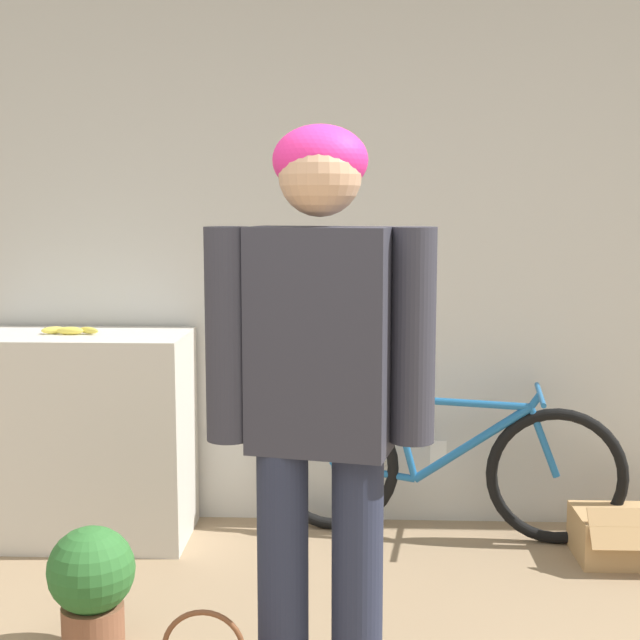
# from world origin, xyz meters

# --- Properties ---
(wall_back) EXTENTS (8.00, 0.07, 2.60)m
(wall_back) POSITION_xyz_m (0.00, 2.80, 1.30)
(wall_back) COLOR silver
(wall_back) RESTS_ON ground_plane
(side_shelf) EXTENTS (1.00, 0.52, 0.97)m
(side_shelf) POSITION_xyz_m (-1.14, 2.49, 0.49)
(side_shelf) COLOR beige
(side_shelf) RESTS_ON ground_plane
(person) EXTENTS (0.66, 0.28, 1.79)m
(person) POSITION_xyz_m (0.04, 0.98, 1.06)
(person) COLOR #23283D
(person) RESTS_ON ground_plane
(bicycle) EXTENTS (1.69, 0.46, 0.72)m
(bicycle) POSITION_xyz_m (0.55, 2.56, 0.34)
(bicycle) COLOR black
(bicycle) RESTS_ON ground_plane
(banana) EXTENTS (0.28, 0.08, 0.04)m
(banana) POSITION_xyz_m (-1.17, 2.47, 0.99)
(banana) COLOR #EAD64C
(banana) RESTS_ON side_shelf
(cardboard_box) EXTENTS (0.56, 0.40, 0.27)m
(cardboard_box) POSITION_xyz_m (1.40, 2.33, 0.11)
(cardboard_box) COLOR tan
(cardboard_box) RESTS_ON ground_plane
(potted_plant) EXTENTS (0.31, 0.31, 0.46)m
(potted_plant) POSITION_xyz_m (-0.78, 1.40, 0.26)
(potted_plant) COLOR brown
(potted_plant) RESTS_ON ground_plane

